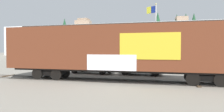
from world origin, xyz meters
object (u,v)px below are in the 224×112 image
(freight_car, at_px, (121,49))
(parked_car_black, at_px, (141,66))
(parked_car_silver, at_px, (92,65))
(flagpole, at_px, (154,28))

(freight_car, distance_m, parked_car_black, 4.91)
(freight_car, bearing_deg, parked_car_silver, 131.82)
(flagpole, xyz_separation_m, parked_car_silver, (-5.90, -5.85, -4.22))
(freight_car, relative_size, parked_car_silver, 3.71)
(freight_car, bearing_deg, parked_car_black, 77.86)
(flagpole, xyz_separation_m, parked_car_black, (-0.87, -5.86, -4.29))
(flagpole, relative_size, parked_car_silver, 1.65)
(freight_car, distance_m, parked_car_silver, 6.29)
(freight_car, height_order, parked_car_black, freight_car)
(flagpole, height_order, parked_car_black, flagpole)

